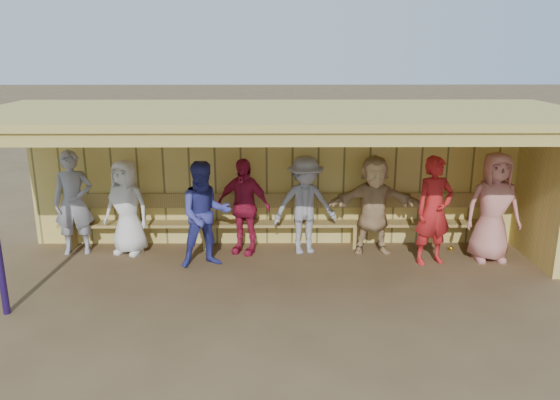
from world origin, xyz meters
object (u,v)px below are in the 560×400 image
Objects in this scene: player_g at (434,211)px; player_h at (493,207)px; player_b at (127,207)px; player_d at (243,206)px; player_f at (374,205)px; player_e at (305,205)px; player_a at (74,203)px; player_c at (205,215)px; bench at (280,217)px.

player_h is at bearing -9.20° from player_g.
player_d reaches higher than player_b.
player_e is at bearing 178.88° from player_f.
player_a reaches higher than player_g.
player_b is 0.97× the size of player_e.
player_h reaches higher than player_d.
player_h is (5.98, -0.37, 0.09)m from player_b.
player_g reaches higher than player_f.
player_e is 0.99× the size of player_f.
player_a reaches higher than player_b.
player_h is (4.60, 0.21, 0.05)m from player_c.
player_g is 1.00m from player_h.
player_b is at bearing -9.09° from player_a.
player_g reaches higher than player_b.
player_f is (4.12, -0.01, 0.03)m from player_b.
player_a is 0.88m from player_b.
player_a is at bearing 179.11° from player_f.
player_f reaches higher than bench.
player_f is at bearing -9.16° from player_a.
player_e is 0.60m from bench.
player_a is at bearing -162.64° from player_b.
player_h is at bearing 16.94° from player_d.
player_f reaches higher than player_e.
player_h is (3.01, -0.37, 0.07)m from player_e.
player_b reaches higher than bench.
player_e is at bearing 172.43° from player_h.
player_e is (1.03, 0.00, 0.02)m from player_d.
player_g is at bearing -29.91° from player_f.
player_h is (0.99, 0.12, 0.02)m from player_g.
player_f is at bearing -11.24° from bench.
player_g is (2.02, -0.49, 0.05)m from player_e.
player_b is 5.01m from player_g.
player_d is 0.98× the size of player_e.
player_g is at bearing -15.60° from player_c.
player_a is 6.86m from player_h.
player_a is at bearing 148.75° from player_c.
player_a reaches higher than player_f.
player_f is 0.22× the size of bench.
player_b is 0.95× the size of player_c.
player_d is 4.05m from player_h.
player_g is (0.87, -0.48, 0.04)m from player_f.
bench is at bearing 24.18° from player_b.
player_d is at bearing 168.50° from player_e.
player_d is 0.21× the size of bench.
player_c is 1.02× the size of player_f.
player_c is 1.69m from player_e.
player_f is (2.74, 0.57, -0.01)m from player_c.
player_b is 0.92× the size of player_g.
player_g is at bearing -25.14° from player_e.
player_h is at bearing -18.48° from player_e.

